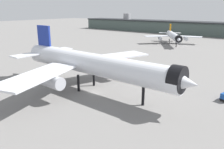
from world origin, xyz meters
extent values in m
plane|color=slate|center=(0.00, 0.00, 0.00)|extent=(900.00, 900.00, 0.00)
cylinder|color=silver|center=(-1.89, 1.98, 9.03)|extent=(61.09, 11.01, 6.94)
cone|color=silver|center=(28.42, -0.06, 9.03)|extent=(8.08, 7.30, 6.81)
cone|color=silver|center=(-32.20, 4.02, 9.03)|extent=(9.45, 7.19, 6.60)
cylinder|color=black|center=(27.04, 0.03, 9.55)|extent=(3.59, 7.21, 7.01)
cube|color=silver|center=(-5.43, 19.40, 8.16)|extent=(19.20, 29.00, 0.56)
cylinder|color=#B7BAC1|center=(-4.20, 16.03, 5.87)|extent=(8.74, 4.38, 3.82)
cube|color=silver|center=(-7.74, -14.81, 8.16)|extent=(16.11, 28.89, 0.56)
cylinder|color=#B7BAC1|center=(-6.06, -11.63, 5.87)|extent=(8.74, 4.38, 3.82)
cube|color=navy|center=(-27.35, 3.69, 14.58)|extent=(7.32, 1.18, 11.11)
cube|color=silver|center=(-28.08, 10.96, 9.72)|extent=(6.19, 11.28, 0.42)
cube|color=silver|center=(-29.05, -3.41, 9.72)|extent=(6.19, 11.28, 0.42)
cylinder|color=black|center=(17.51, 0.67, 2.78)|extent=(0.83, 0.83, 5.56)
cylinder|color=black|center=(-4.67, 5.82, 2.78)|extent=(0.83, 0.83, 5.56)
cylinder|color=black|center=(-5.16, -1.45, 2.78)|extent=(0.83, 0.83, 5.56)
cylinder|color=silver|center=(-17.80, 116.25, 6.34)|extent=(25.73, 39.70, 4.87)
cone|color=silver|center=(-7.05, 97.61, 6.34)|extent=(6.82, 7.03, 4.78)
cone|color=silver|center=(-28.55, 134.88, 6.34)|extent=(7.18, 7.80, 4.63)
cylinder|color=black|center=(-7.53, 98.46, 6.70)|extent=(5.36, 4.36, 4.92)
cube|color=silver|center=(-8.97, 125.19, 5.73)|extent=(20.37, 10.76, 0.39)
cylinder|color=#B7BAC1|center=(-10.46, 123.13, 4.12)|extent=(5.33, 6.56, 2.68)
cube|color=silver|center=(-29.96, 113.08, 5.73)|extent=(18.07, 18.99, 0.39)
cylinder|color=#B7BAC1|center=(-27.43, 113.34, 4.12)|extent=(5.33, 6.56, 2.68)
cube|color=orange|center=(-26.83, 131.90, 10.24)|extent=(3.00, 4.72, 7.80)
cube|color=silver|center=(-22.85, 135.19, 6.82)|extent=(8.64, 7.22, 0.29)
cube|color=silver|center=(-31.67, 130.10, 6.82)|extent=(8.64, 7.22, 0.29)
cylinder|color=black|center=(-10.92, 104.32, 1.95)|extent=(0.58, 0.58, 3.90)
cylinder|color=black|center=(-16.66, 119.39, 1.95)|extent=(0.58, 0.58, 3.90)
cylinder|color=black|center=(-21.09, 116.83, 1.95)|extent=(0.58, 0.58, 3.90)
cube|color=#475651|center=(-52.35, 197.45, 6.14)|extent=(236.84, 41.13, 12.28)
cube|color=#232628|center=(-52.35, 197.45, 12.88)|extent=(237.02, 43.57, 1.20)
cylinder|color=#939399|center=(-112.60, 201.73, 10.30)|extent=(8.82, 8.82, 20.60)
cube|color=#1E2D38|center=(35.72, 16.07, 1.92)|extent=(1.86, 0.68, 0.80)
cylinder|color=black|center=(34.85, 17.11, 0.45)|extent=(0.55, 0.94, 0.90)
cube|color=black|center=(-13.89, 42.49, 0.50)|extent=(1.93, 3.35, 0.30)
cube|color=red|center=(-13.99, 43.45, 1.25)|extent=(1.73, 1.44, 1.20)
cube|color=#1E2D38|center=(-14.05, 44.02, 1.49)|extent=(1.34, 0.22, 0.60)
cube|color=red|center=(-13.83, 41.92, 1.10)|extent=(1.80, 2.08, 0.90)
cylinder|color=black|center=(-14.80, 43.52, 0.35)|extent=(0.35, 0.73, 0.70)
cylinder|color=black|center=(-13.21, 43.69, 0.35)|extent=(0.35, 0.73, 0.70)
cylinder|color=black|center=(-14.57, 41.29, 0.35)|extent=(0.35, 0.73, 0.70)
cylinder|color=black|center=(-12.98, 41.47, 0.35)|extent=(0.35, 0.73, 0.70)
camera|label=1|loc=(44.76, -52.77, 26.17)|focal=36.47mm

